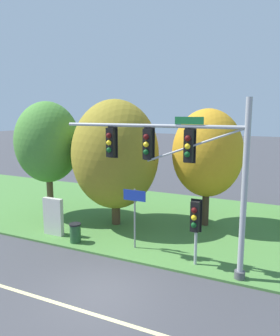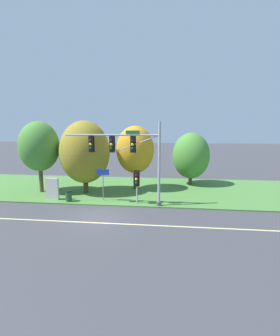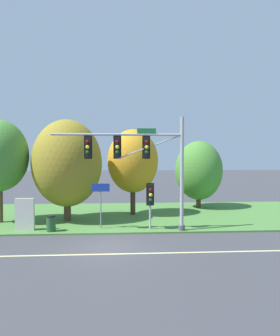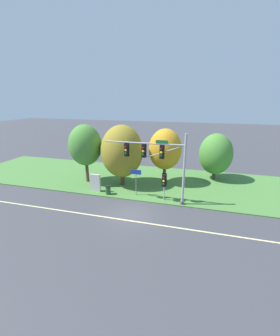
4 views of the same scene
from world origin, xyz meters
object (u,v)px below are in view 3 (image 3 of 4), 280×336
object	(u,v)px
traffic_signal_mast	(141,157)
tree_mid_verge	(199,170)
tree_left_of_mast	(67,163)
tree_behind_signpost	(133,161)
info_kiosk	(25,214)
route_sign_post	(101,197)
pedestrian_signal_near_kerb	(150,197)
trash_bin	(51,223)

from	to	relation	value
traffic_signal_mast	tree_mid_verge	size ratio (longest dim) A/B	1.38
traffic_signal_mast	tree_left_of_mast	world-z (taller)	tree_left_of_mast
tree_behind_signpost	info_kiosk	bearing A→B (deg)	-144.49
traffic_signal_mast	route_sign_post	bearing A→B (deg)	160.07
pedestrian_signal_near_kerb	info_kiosk	distance (m)	7.49
pedestrian_signal_near_kerb	trash_bin	xyz separation A→B (m)	(-5.82, -0.03, -1.49)
traffic_signal_mast	pedestrian_signal_near_kerb	distance (m)	2.46
traffic_signal_mast	tree_behind_signpost	bearing A→B (deg)	92.50
tree_behind_signpost	tree_mid_verge	size ratio (longest dim) A/B	1.13
tree_left_of_mast	trash_bin	world-z (taller)	tree_left_of_mast
traffic_signal_mast	trash_bin	distance (m)	6.51
tree_left_of_mast	pedestrian_signal_near_kerb	bearing A→B (deg)	-30.10
tree_left_of_mast	tree_behind_signpost	distance (m)	4.93
tree_mid_verge	trash_bin	bearing A→B (deg)	-143.45
route_sign_post	tree_mid_verge	xyz separation A→B (m)	(7.85, 7.31, 1.24)
route_sign_post	trash_bin	distance (m)	3.25
pedestrian_signal_near_kerb	route_sign_post	size ratio (longest dim) A/B	1.00
pedestrian_signal_near_kerb	tree_mid_verge	bearing A→B (deg)	58.32
tree_behind_signpost	route_sign_post	bearing A→B (deg)	-115.91
tree_behind_signpost	info_kiosk	world-z (taller)	tree_behind_signpost
tree_behind_signpost	info_kiosk	size ratio (longest dim) A/B	3.34
info_kiosk	tree_behind_signpost	bearing A→B (deg)	35.51
traffic_signal_mast	tree_left_of_mast	distance (m)	5.86
tree_mid_verge	traffic_signal_mast	bearing A→B (deg)	-123.75
traffic_signal_mast	tree_left_of_mast	bearing A→B (deg)	144.75
trash_bin	route_sign_post	bearing A→B (deg)	12.37
tree_behind_signpost	tree_left_of_mast	bearing A→B (deg)	-156.91
route_sign_post	info_kiosk	bearing A→B (deg)	-176.50
tree_mid_verge	pedestrian_signal_near_kerb	bearing A→B (deg)	-121.68
trash_bin	tree_left_of_mast	bearing A→B (deg)	81.43
pedestrian_signal_near_kerb	tree_left_of_mast	xyz separation A→B (m)	(-5.35, 3.10, 1.93)
tree_left_of_mast	trash_bin	bearing A→B (deg)	-98.57
pedestrian_signal_near_kerb	route_sign_post	bearing A→B (deg)	168.64
tree_left_of_mast	tree_mid_verge	xyz separation A→B (m)	(10.23, 4.80, -0.75)
tree_behind_signpost	trash_bin	xyz separation A→B (m)	(-5.01, -5.06, -3.52)
traffic_signal_mast	tree_behind_signpost	world-z (taller)	traffic_signal_mast
pedestrian_signal_near_kerb	tree_behind_signpost	distance (m)	5.49
tree_left_of_mast	tree_behind_signpost	size ratio (longest dim) A/B	1.08
pedestrian_signal_near_kerb	tree_left_of_mast	size ratio (longest dim) A/B	0.41
pedestrian_signal_near_kerb	tree_behind_signpost	world-z (taller)	tree_behind_signpost
tree_left_of_mast	info_kiosk	world-z (taller)	tree_left_of_mast
traffic_signal_mast	info_kiosk	size ratio (longest dim) A/B	4.09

